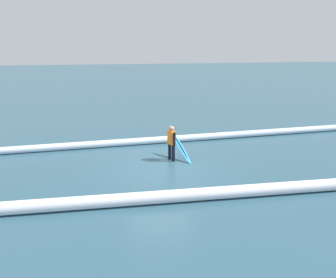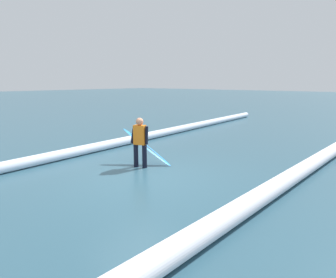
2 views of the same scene
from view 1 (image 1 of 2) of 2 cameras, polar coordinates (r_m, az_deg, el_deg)
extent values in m
plane|color=#2D5263|center=(13.20, -1.32, -4.91)|extent=(150.29, 150.29, 0.00)
cylinder|color=black|center=(14.05, 0.30, -2.13)|extent=(0.14, 0.14, 0.69)
cylinder|color=black|center=(13.82, 0.92, -2.43)|extent=(0.14, 0.14, 0.69)
cube|color=orange|center=(13.75, 0.62, 0.22)|extent=(0.30, 0.39, 0.57)
sphere|color=tan|center=(13.65, 0.62, 1.80)|extent=(0.22, 0.22, 0.22)
cylinder|color=black|center=(13.93, 0.14, 0.42)|extent=(0.09, 0.21, 0.53)
cylinder|color=black|center=(13.58, 1.10, 0.02)|extent=(0.09, 0.11, 0.53)
ellipsoid|color=#268CE5|center=(14.11, 2.14, -1.31)|extent=(0.70, 1.64, 1.07)
ellipsoid|color=black|center=(14.11, 2.14, -1.29)|extent=(0.47, 1.29, 0.86)
cylinder|color=white|center=(17.00, 5.50, 0.33)|extent=(23.10, 1.13, 0.33)
cylinder|color=white|center=(10.25, -5.09, -10.09)|extent=(15.47, 1.17, 0.40)
camera|label=2|loc=(7.81, -32.97, -2.84)|focal=30.93mm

